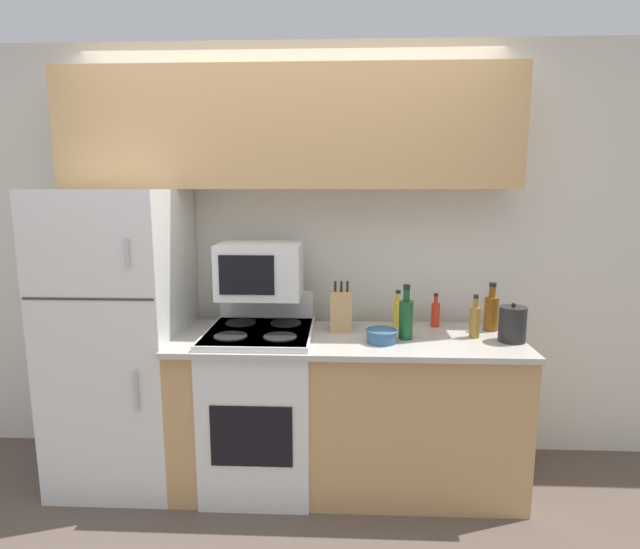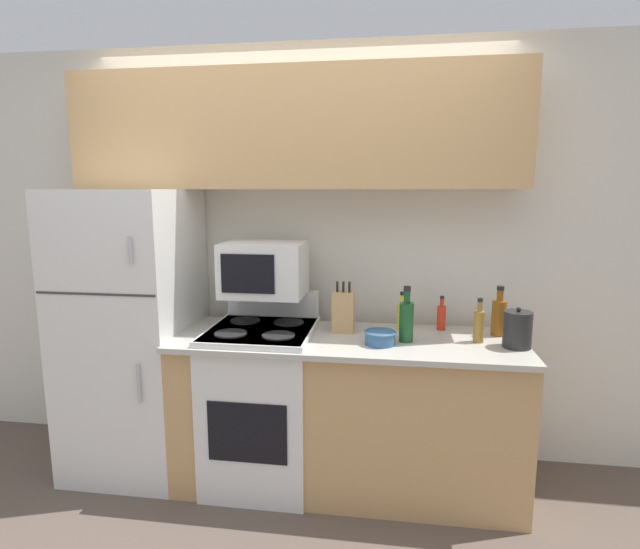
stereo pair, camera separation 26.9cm
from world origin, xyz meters
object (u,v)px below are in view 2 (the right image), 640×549
at_px(bottle_hot_sauce, 441,316).
at_px(bottle_wine_green, 406,320).
at_px(refrigerator, 133,331).
at_px(bottle_cooking_spray, 402,314).
at_px(bottle_vinegar, 479,325).
at_px(bottle_whiskey, 499,316).
at_px(stove, 263,402).
at_px(kettle, 517,329).
at_px(bowl, 380,337).
at_px(knife_block, 343,311).
at_px(microwave, 264,269).

bearing_deg(bottle_hot_sauce, bottle_wine_green, -128.89).
bearing_deg(refrigerator, bottle_cooking_spray, 5.54).
xyz_separation_m(bottle_hot_sauce, bottle_vinegar, (0.17, -0.22, 0.02)).
xyz_separation_m(refrigerator, bottle_vinegar, (1.99, -0.05, 0.13)).
distance_m(bottle_hot_sauce, bottle_vinegar, 0.28).
bearing_deg(bottle_wine_green, bottle_whiskey, 20.18).
xyz_separation_m(stove, kettle, (1.37, -0.05, 0.50)).
height_order(refrigerator, bottle_hot_sauce, refrigerator).
height_order(stove, bottle_cooking_spray, bottle_cooking_spray).
bearing_deg(bowl, bottle_vinegar, 12.47).
bearing_deg(knife_block, bowl, -44.48).
distance_m(bottle_wine_green, bottle_cooking_spray, 0.24).
distance_m(stove, knife_block, 0.70).
relative_size(stove, kettle, 5.03).
xyz_separation_m(bowl, bottle_hot_sauce, (0.34, 0.33, 0.04)).
xyz_separation_m(bottle_vinegar, bottle_cooking_spray, (-0.40, 0.20, -0.01)).
xyz_separation_m(microwave, bottle_hot_sauce, (1.02, 0.10, -0.27)).
bearing_deg(bottle_vinegar, knife_block, 172.42).
relative_size(bottle_hot_sauce, bottle_cooking_spray, 0.91).
relative_size(refrigerator, bottle_vinegar, 7.02).
bearing_deg(refrigerator, bottle_vinegar, -1.30).
height_order(refrigerator, knife_block, refrigerator).
relative_size(knife_block, bottle_vinegar, 1.22).
height_order(bottle_hot_sauce, bottle_cooking_spray, bottle_cooking_spray).
distance_m(knife_block, kettle, 0.93).
bearing_deg(bottle_wine_green, knife_block, 158.38).
xyz_separation_m(bottle_hot_sauce, bottle_whiskey, (0.30, -0.07, 0.03)).
xyz_separation_m(knife_block, bottle_wine_green, (0.35, -0.14, 0.00)).
distance_m(bottle_hot_sauce, bottle_cooking_spray, 0.22).
distance_m(microwave, bottle_wine_green, 0.86).
bearing_deg(knife_block, bottle_cooking_spray, 17.06).
height_order(bowl, bottle_wine_green, bottle_wine_green).
xyz_separation_m(knife_block, bottle_whiskey, (0.86, 0.05, -0.01)).
bearing_deg(bowl, bottle_whiskey, 21.94).
xyz_separation_m(stove, bottle_vinegar, (1.19, 0.01, 0.50)).
height_order(bottle_hot_sauce, bottle_whiskey, bottle_whiskey).
height_order(knife_block, bottle_hot_sauce, knife_block).
relative_size(microwave, kettle, 2.19).
bearing_deg(microwave, stove, -86.19).
distance_m(bottle_whiskey, bottle_cooking_spray, 0.53).
xyz_separation_m(bottle_hot_sauce, bottle_cooking_spray, (-0.22, -0.02, 0.01)).
height_order(knife_block, bottle_vinegar, knife_block).
distance_m(bottle_vinegar, kettle, 0.19).
bearing_deg(knife_block, bottle_vinegar, -7.58).
height_order(bottle_vinegar, bottle_whiskey, bottle_whiskey).
bearing_deg(stove, kettle, -2.30).
xyz_separation_m(refrigerator, bottle_wine_green, (1.61, -0.09, 0.16)).
bearing_deg(bottle_cooking_spray, stove, -165.07).
bearing_deg(kettle, refrigerator, 177.09).
relative_size(refrigerator, bowl, 9.89).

